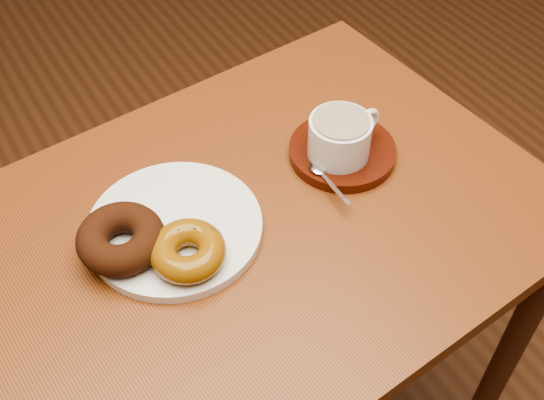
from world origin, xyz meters
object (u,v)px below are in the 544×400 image
saucer (342,151)px  donut_plate (175,227)px  coffee_cup (341,136)px  cafe_table (261,267)px

saucer → donut_plate: bearing=-179.7°
donut_plate → coffee_cup: coffee_cup is taller
cafe_table → donut_plate: bearing=157.8°
cafe_table → donut_plate: 0.18m
cafe_table → coffee_cup: bearing=6.9°
cafe_table → saucer: saucer is taller
saucer → coffee_cup: 0.04m
donut_plate → coffee_cup: (0.27, -0.00, 0.04)m
coffee_cup → cafe_table: bearing=-173.8°
donut_plate → saucer: saucer is taller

